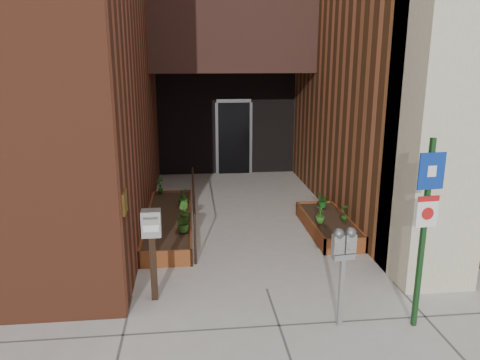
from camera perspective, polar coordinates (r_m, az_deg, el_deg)
name	(u,v)px	position (r m, az deg, el deg)	size (l,w,h in m)	color
ground	(267,289)	(7.25, 3.27, -13.12)	(80.00, 80.00, 0.00)	#9E9991
planter_left	(169,223)	(9.60, -8.61, -5.20)	(0.90, 3.60, 0.30)	brown
planter_right	(328,226)	(9.51, 10.69, -5.49)	(0.80, 2.20, 0.30)	brown
handrail	(193,194)	(9.35, -5.70, -1.69)	(0.04, 3.34, 0.90)	black
parking_meter	(344,251)	(6.05, 12.51, -8.42)	(0.31, 0.16, 1.35)	gray
sign_post	(426,215)	(6.16, 21.72, -4.01)	(0.34, 0.09, 2.48)	#163C18
payment_dropbox	(152,236)	(6.67, -10.70, -6.72)	(0.27, 0.21, 1.35)	black
shrub_left_a	(183,222)	(8.59, -6.92, -5.14)	(0.32, 0.32, 0.36)	#2A5B1A
shrub_left_b	(184,212)	(9.11, -6.89, -3.85)	(0.21, 0.21, 0.38)	#265317
shrub_left_c	(183,197)	(10.04, -6.97, -2.08)	(0.21, 0.21, 0.38)	#1D5418
shrub_left_d	(160,185)	(11.03, -9.71, -0.62)	(0.20, 0.20, 0.39)	#1A4E16
shrub_right_a	(320,215)	(9.08, 9.78, -4.22)	(0.19, 0.19, 0.33)	#2A5F1B
shrub_right_b	(345,213)	(9.27, 12.68, -3.90)	(0.19, 0.19, 0.35)	#1F5217
shrub_right_c	(323,200)	(10.01, 10.08, -2.43)	(0.29, 0.29, 0.33)	#195618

